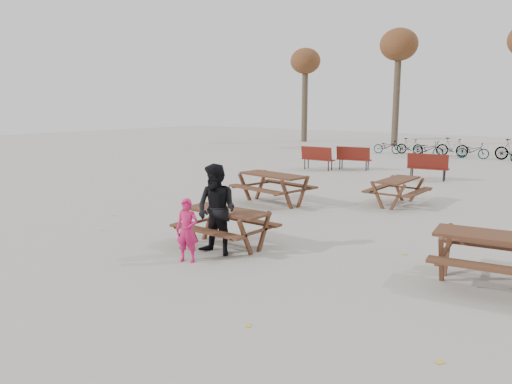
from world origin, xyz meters
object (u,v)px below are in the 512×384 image
Objects in this scene: child at (187,230)px; picnic_table_far at (397,192)px; soda_bottle at (216,207)px; adult at (217,210)px; main_picnic_table at (226,219)px; picnic_table_north at (273,189)px; food_tray at (228,211)px; picnic_table_east at (499,261)px.

picnic_table_far is at bearing 58.76° from child.
adult is (0.34, -0.35, 0.04)m from soda_bottle.
main_picnic_table reaches higher than picnic_table_far.
picnic_table_far is (2.95, 2.05, -0.06)m from picnic_table_north.
food_tray reaches higher than picnic_table_far.
food_tray is 4.79m from picnic_table_north.
main_picnic_table is 4.57m from picnic_table_north.
child reaches higher than food_tray.
soda_bottle is (-0.13, -0.17, 0.26)m from main_picnic_table.
main_picnic_table is 10.00× the size of food_tray.
food_tray is 0.31m from soda_bottle.
child reaches higher than picnic_table_east.
picnic_table_east is at bearing 13.20° from food_tray.
picnic_table_east is (4.74, 1.49, -0.46)m from adult.
picnic_table_east reaches higher than food_tray.
food_tray is 1.06× the size of soda_bottle.
child reaches higher than picnic_table_far.
soda_bottle is 0.49m from adult.
main_picnic_table is at bearing 169.13° from picnic_table_far.
picnic_table_north is 1.15× the size of picnic_table_far.
adult is at bearing 171.69° from picnic_table_far.
picnic_table_north is (-1.84, 4.18, -0.15)m from main_picnic_table.
picnic_table_far is (1.02, 7.41, -0.21)m from child.
food_tray is at bearing -39.52° from main_picnic_table.
child is at bearing -85.79° from main_picnic_table.
adult is 6.82m from picnic_table_far.
main_picnic_table is at bearing 52.86° from soda_bottle.
picnic_table_north is at bearing 109.72° from adult.
child reaches higher than picnic_table_north.
picnic_table_east is at bearing 12.64° from soda_bottle.
picnic_table_north is (-1.71, 4.35, -0.41)m from soda_bottle.
main_picnic_table is at bearing 108.86° from adult.
soda_bottle is 0.10× the size of picnic_table_far.
picnic_table_north is (-2.05, 4.69, -0.45)m from adult.
soda_bottle reaches higher than picnic_table_east.
picnic_table_east is at bearing 0.53° from child.
picnic_table_east is (4.95, 0.97, -0.16)m from main_picnic_table.
food_tray is 0.10× the size of picnic_table_far.
picnic_table_north reaches higher than main_picnic_table.
main_picnic_table is at bearing 70.84° from child.
soda_bottle is 6.53m from picnic_table_far.
picnic_table_north is (-1.92, 5.36, -0.15)m from child.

